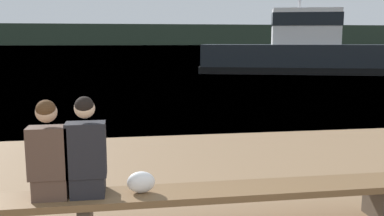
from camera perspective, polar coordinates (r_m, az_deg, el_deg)
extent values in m
plane|color=#386084|center=(128.46, -9.14, 8.16)|extent=(240.00, 240.00, 0.00)
cube|color=#2D3D2D|center=(152.20, -9.18, 9.62)|extent=(600.00, 12.00, 7.03)
cube|color=brown|center=(4.37, -14.11, -11.75)|extent=(6.81, 0.48, 0.07)
cube|color=#42382D|center=(5.18, 23.48, -11.40)|extent=(0.12, 0.40, 0.36)
cube|color=#4C382D|center=(4.42, -18.17, -9.75)|extent=(0.32, 0.38, 0.21)
cube|color=#4C382D|center=(4.24, -18.59, -5.65)|extent=(0.37, 0.22, 0.49)
sphere|color=tan|center=(4.16, -18.86, -0.51)|extent=(0.20, 0.20, 0.20)
sphere|color=#472D19|center=(4.15, -18.91, -0.21)|extent=(0.18, 0.18, 0.18)
cube|color=black|center=(4.38, -13.65, -9.73)|extent=(0.32, 0.38, 0.21)
cube|color=black|center=(4.19, -13.93, -5.40)|extent=(0.37, 0.22, 0.52)
sphere|color=beige|center=(4.11, -14.14, -0.02)|extent=(0.19, 0.19, 0.19)
sphere|color=black|center=(4.10, -14.17, 0.28)|extent=(0.18, 0.18, 0.18)
ellipsoid|color=white|center=(4.31, -6.81, -9.79)|extent=(0.28, 0.16, 0.22)
cube|color=black|center=(25.66, 13.53, 6.40)|extent=(11.09, 5.97, 1.64)
cube|color=black|center=(25.69, 13.48, 5.01)|extent=(11.33, 6.15, 0.39)
cube|color=silver|center=(25.70, 14.89, 10.44)|extent=(4.10, 2.80, 2.03)
cube|color=black|center=(25.72, 14.93, 11.34)|extent=(4.19, 2.88, 0.73)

